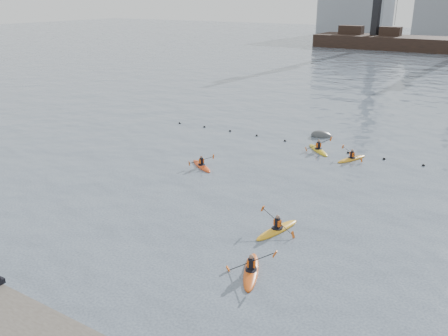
% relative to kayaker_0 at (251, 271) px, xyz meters
% --- Properties ---
extents(ground, '(400.00, 400.00, 0.00)m').
position_rel_kayaker_0_xyz_m(ground, '(-3.08, -1.87, -0.11)').
color(ground, '#394153').
rests_on(ground, ground).
extents(float_line, '(33.24, 0.73, 0.24)m').
position_rel_kayaker_0_xyz_m(float_line, '(-3.58, 20.66, -0.08)').
color(float_line, black).
rests_on(float_line, ground).
extents(kayaker_0, '(2.25, 3.42, 1.40)m').
position_rel_kayaker_0_xyz_m(kayaker_0, '(0.00, 0.00, 0.00)').
color(kayaker_0, '#C64A12').
rests_on(kayaker_0, ground).
extents(kayaker_1, '(2.39, 3.56, 1.33)m').
position_rel_kayaker_0_xyz_m(kayaker_1, '(-0.86, 4.53, 0.00)').
color(kayaker_1, gold).
rests_on(kayaker_1, ground).
extents(kayaker_2, '(3.01, 2.24, 1.01)m').
position_rel_kayaker_0_xyz_m(kayaker_2, '(-10.60, 11.02, -0.01)').
color(kayaker_2, '#D64214').
rests_on(kayaker_2, ground).
extents(kayaker_3, '(2.04, 3.15, 1.13)m').
position_rel_kayaker_0_xyz_m(kayaker_3, '(-1.29, 18.90, -0.01)').
color(kayaker_3, orange).
rests_on(kayaker_3, ground).
extents(kayaker_5, '(2.98, 2.94, 1.29)m').
position_rel_kayaker_0_xyz_m(kayaker_5, '(-4.46, 19.67, 0.00)').
color(kayaker_5, gold).
rests_on(kayaker_5, ground).
extents(mooring_buoy, '(2.64, 2.28, 1.49)m').
position_rel_kayaker_0_xyz_m(mooring_buoy, '(-5.81, 24.00, -0.11)').
color(mooring_buoy, '#3E4043').
rests_on(mooring_buoy, ground).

